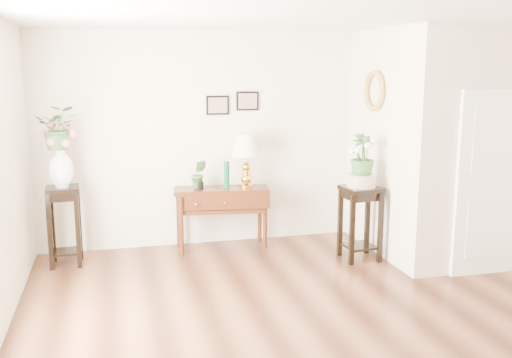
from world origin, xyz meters
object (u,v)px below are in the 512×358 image
object	(u,v)px
table_lamp	(246,160)
plant_stand_a	(65,226)
console_table	(222,218)
plant_stand_b	(360,223)

from	to	relation	value
table_lamp	plant_stand_a	xyz separation A→B (m)	(-2.26, -0.16, -0.68)
console_table	plant_stand_a	world-z (taller)	plant_stand_a
console_table	table_lamp	distance (m)	0.82
console_table	plant_stand_b	size ratio (longest dim) A/B	1.33
console_table	plant_stand_b	world-z (taller)	plant_stand_b
plant_stand_a	plant_stand_b	xyz separation A→B (m)	(3.50, -0.67, -0.02)
plant_stand_b	console_table	bearing A→B (deg)	152.12
table_lamp	plant_stand_a	size ratio (longest dim) A/B	0.74
console_table	table_lamp	bearing A→B (deg)	7.55
console_table	plant_stand_b	xyz separation A→B (m)	(1.57, -0.83, 0.05)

